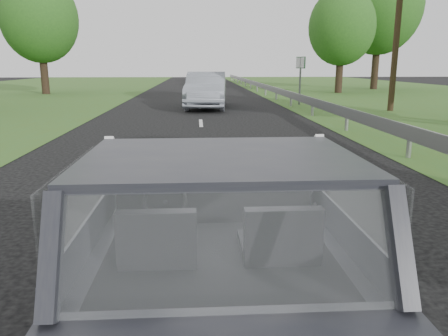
{
  "coord_description": "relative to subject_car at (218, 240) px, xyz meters",
  "views": [
    {
      "loc": [
        -0.14,
        -2.97,
        1.97
      ],
      "look_at": [
        0.08,
        0.56,
        1.13
      ],
      "focal_mm": 35.0,
      "sensor_mm": 36.0,
      "label": 1
    }
  ],
  "objects": [
    {
      "name": "tree_3",
      "position": [
        14.49,
        32.77,
        4.3
      ],
      "size": [
        7.89,
        7.89,
        10.04
      ],
      "primitive_type": null,
      "rotation": [
        0.0,
        0.0,
        0.22
      ],
      "color": "#27571D",
      "rests_on": "ground"
    },
    {
      "name": "steering_wheel",
      "position": [
        -0.4,
        0.33,
        0.2
      ],
      "size": [
        0.36,
        0.36,
        0.04
      ],
      "primitive_type": "torus",
      "color": "black",
      "rests_on": "dashboard"
    },
    {
      "name": "driver_seat",
      "position": [
        -0.4,
        -0.29,
        0.16
      ],
      "size": [
        0.5,
        0.72,
        0.42
      ],
      "primitive_type": "cube",
      "color": "black",
      "rests_on": "subject_car"
    },
    {
      "name": "cat",
      "position": [
        0.32,
        0.6,
        0.36
      ],
      "size": [
        0.58,
        0.2,
        0.26
      ],
      "primitive_type": "ellipsoid",
      "rotation": [
        0.0,
        0.0,
        0.03
      ],
      "color": "gray",
      "rests_on": "dashboard"
    },
    {
      "name": "passenger_seat",
      "position": [
        0.4,
        -0.29,
        0.16
      ],
      "size": [
        0.5,
        0.72,
        0.42
      ],
      "primitive_type": "cube",
      "color": "black",
      "rests_on": "subject_car"
    },
    {
      "name": "subject_car",
      "position": [
        0.0,
        0.0,
        0.0
      ],
      "size": [
        1.8,
        4.0,
        1.45
      ],
      "primitive_type": "cube",
      "color": "black",
      "rests_on": "ground"
    },
    {
      "name": "tree_2",
      "position": [
        10.01,
        28.14,
        2.76
      ],
      "size": [
        4.67,
        4.67,
        6.97
      ],
      "primitive_type": null,
      "rotation": [
        0.0,
        0.0,
        -0.02
      ],
      "color": "#27571D",
      "rests_on": "ground"
    },
    {
      "name": "highway_sign",
      "position": [
        5.02,
        18.84,
        0.45
      ],
      "size": [
        0.31,
        0.94,
        2.35
      ],
      "primitive_type": "cube",
      "rotation": [
        0.0,
        0.0,
        0.24
      ],
      "color": "#1A6129",
      "rests_on": "ground"
    },
    {
      "name": "guardrail",
      "position": [
        4.3,
        10.0,
        -0.15
      ],
      "size": [
        0.05,
        90.0,
        0.32
      ],
      "primitive_type": "cube",
      "color": "#A5A5A5",
      "rests_on": "ground"
    },
    {
      "name": "other_car",
      "position": [
        0.32,
        17.5,
        0.1
      ],
      "size": [
        2.33,
        5.15,
        1.65
      ],
      "primitive_type": "imported",
      "rotation": [
        0.0,
        0.0,
        -0.07
      ],
      "color": "#959CAA",
      "rests_on": "ground"
    },
    {
      "name": "dashboard",
      "position": [
        0.0,
        0.62,
        0.12
      ],
      "size": [
        1.58,
        0.45,
        0.3
      ],
      "primitive_type": "cube",
      "color": "black",
      "rests_on": "subject_car"
    },
    {
      "name": "utility_pole",
      "position": [
        8.3,
        15.65,
        3.19
      ],
      "size": [
        0.29,
        0.29,
        7.83
      ],
      "primitive_type": "cylinder",
      "rotation": [
        0.0,
        0.0,
        0.15
      ],
      "color": "#392817",
      "rests_on": "ground"
    },
    {
      "name": "tree_6",
      "position": [
        -10.49,
        28.19,
        3.08
      ],
      "size": [
        5.45,
        5.45,
        7.61
      ],
      "primitive_type": null,
      "rotation": [
        0.0,
        0.0,
        -0.09
      ],
      "color": "#27571D",
      "rests_on": "ground"
    },
    {
      "name": "ground",
      "position": [
        0.0,
        0.0,
        -0.72
      ],
      "size": [
        140.0,
        140.0,
        0.0
      ],
      "primitive_type": "plane",
      "color": "#252525",
      "rests_on": "ground"
    }
  ]
}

